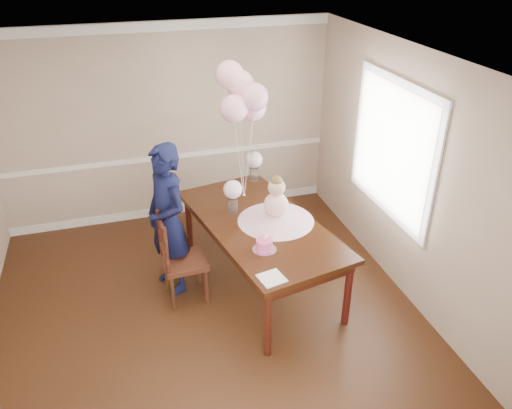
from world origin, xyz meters
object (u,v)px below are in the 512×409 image
Objects in this scene: woman at (168,220)px; dining_chair_seat at (185,262)px; dining_table_top at (260,224)px; birthday_cake at (264,244)px.

dining_chair_seat is at bearing 3.85° from woman.
woman is at bearing 154.04° from dining_table_top.
woman reaches higher than birthday_cake.
woman is at bearing 112.46° from dining_chair_seat.
birthday_cake is 1.02m from dining_chair_seat.
woman reaches higher than dining_chair_seat.
birthday_cake is 0.10× the size of woman.
woman is (-0.86, 0.79, -0.02)m from birthday_cake.
birthday_cake is 1.17m from woman.
dining_table_top is at bearing 77.37° from birthday_cake.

